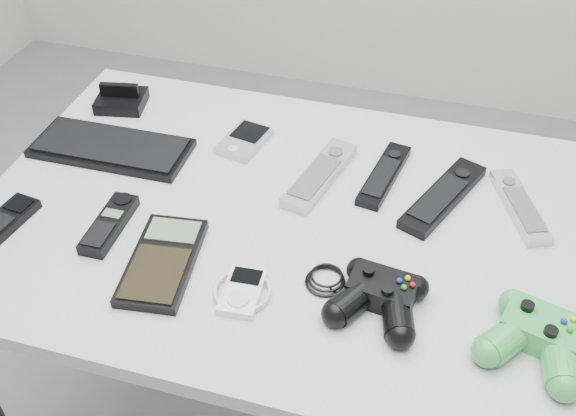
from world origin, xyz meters
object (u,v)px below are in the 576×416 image
(cordless_handset, at_px, (109,224))
(mp3_player, at_px, (242,291))
(remote_silver_a, at_px, (320,174))
(controller_green, at_px, (539,335))
(pda_keyboard, at_px, (111,147))
(pda, at_px, (244,140))
(desk, at_px, (304,246))
(remote_black_b, at_px, (443,196))
(mobile_phone, at_px, (7,219))
(remote_silver_b, at_px, (520,205))
(remote_black_a, at_px, (384,174))
(controller_black, at_px, (380,295))
(calculator, at_px, (162,261))

(cordless_handset, xyz_separation_m, mp3_player, (0.26, -0.08, -0.00))
(remote_silver_a, xyz_separation_m, controller_green, (0.38, -0.28, 0.01))
(pda_keyboard, bearing_deg, pda, 20.75)
(desk, height_order, remote_black_b, remote_black_b)
(pda_keyboard, relative_size, controller_green, 1.89)
(mobile_phone, bearing_deg, remote_black_b, 28.58)
(mp3_player, bearing_deg, controller_green, -0.53)
(pda_keyboard, height_order, remote_silver_b, same)
(desk, height_order, controller_green, controller_green)
(remote_black_a, xyz_separation_m, cordless_handset, (-0.42, -0.26, 0.00))
(desk, bearing_deg, controller_black, -44.97)
(remote_silver_b, bearing_deg, controller_green, -106.84)
(mp3_player, height_order, controller_green, controller_green)
(remote_silver_b, bearing_deg, pda, 151.77)
(remote_silver_a, bearing_deg, remote_silver_b, 15.15)
(calculator, bearing_deg, mobile_phone, 169.30)
(pda, height_order, remote_silver_b, same)
(pda_keyboard, height_order, controller_black, controller_black)
(calculator, bearing_deg, remote_silver_a, 49.43)
(remote_black_a, bearing_deg, remote_silver_b, 4.43)
(remote_silver_a, bearing_deg, cordless_handset, -130.62)
(cordless_handset, xyz_separation_m, controller_green, (0.68, -0.05, 0.01))
(pda_keyboard, xyz_separation_m, mobile_phone, (-0.07, -0.23, 0.00))
(calculator, height_order, controller_green, controller_green)
(pda_keyboard, xyz_separation_m, remote_black_a, (0.51, 0.06, 0.00))
(pda, distance_m, remote_black_b, 0.39)
(remote_silver_a, distance_m, mobile_phone, 0.54)
(desk, distance_m, remote_black_b, 0.26)
(remote_black_b, height_order, controller_black, controller_black)
(pda_keyboard, xyz_separation_m, mp3_player, (0.36, -0.27, -0.00))
(desk, bearing_deg, cordless_handset, -159.49)
(controller_black, relative_size, controller_green, 1.49)
(mobile_phone, bearing_deg, pda, 54.45)
(controller_green, bearing_deg, mp3_player, -161.54)
(remote_silver_b, height_order, controller_black, controller_black)
(remote_silver_b, distance_m, cordless_handset, 0.70)
(remote_silver_b, bearing_deg, mp3_player, -163.89)
(remote_black_b, bearing_deg, remote_silver_a, -157.02)
(calculator, bearing_deg, cordless_handset, 148.95)
(controller_green, bearing_deg, remote_silver_b, 111.12)
(pda, relative_size, remote_silver_b, 0.60)
(mobile_phone, bearing_deg, controller_black, 7.42)
(remote_silver_a, bearing_deg, pda_keyboard, -163.23)
(calculator, xyz_separation_m, mp3_player, (0.14, -0.02, -0.00))
(mobile_phone, distance_m, calculator, 0.29)
(remote_silver_a, height_order, calculator, remote_silver_a)
(remote_black_b, relative_size, cordless_handset, 1.58)
(pda_keyboard, distance_m, calculator, 0.33)
(remote_silver_a, bearing_deg, controller_black, -46.84)
(desk, bearing_deg, remote_black_b, 27.32)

